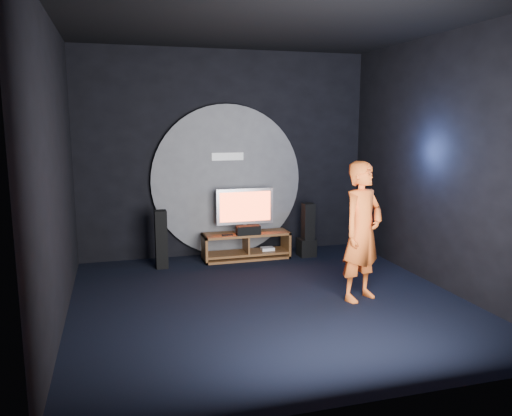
{
  "coord_description": "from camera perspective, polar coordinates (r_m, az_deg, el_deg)",
  "views": [
    {
      "loc": [
        -1.85,
        -5.92,
        2.32
      ],
      "look_at": [
        0.12,
        1.05,
        1.05
      ],
      "focal_mm": 35.0,
      "sensor_mm": 36.0,
      "label": 1
    }
  ],
  "objects": [
    {
      "name": "tv",
      "position": [
        8.43,
        -1.27,
        -0.04
      ],
      "size": [
        0.98,
        0.22,
        0.75
      ],
      "color": "silver",
      "rests_on": "media_console"
    },
    {
      "name": "player",
      "position": [
        6.59,
        12.05,
        -2.65
      ],
      "size": [
        0.78,
        0.67,
        1.82
      ],
      "primitive_type": "imported",
      "rotation": [
        0.0,
        0.0,
        0.42
      ],
      "color": "orange",
      "rests_on": "ground"
    },
    {
      "name": "left_wall",
      "position": [
        5.98,
        -22.02,
        3.75
      ],
      "size": [
        0.04,
        5.0,
        3.5
      ],
      "primitive_type": "cube",
      "color": "black",
      "rests_on": "ground"
    },
    {
      "name": "right_wall",
      "position": [
        7.37,
        20.51,
        4.88
      ],
      "size": [
        0.04,
        5.0,
        3.5
      ],
      "primitive_type": "cube",
      "color": "black",
      "rests_on": "ground"
    },
    {
      "name": "tower_speaker_right",
      "position": [
        8.63,
        5.95,
        -2.52
      ],
      "size": [
        0.19,
        0.21,
        0.93
      ],
      "primitive_type": "cube",
      "color": "black",
      "rests_on": "ground"
    },
    {
      "name": "tower_speaker_left",
      "position": [
        8.06,
        -10.78,
        -3.53
      ],
      "size": [
        0.19,
        0.21,
        0.93
      ],
      "primitive_type": "cube",
      "color": "black",
      "rests_on": "ground"
    },
    {
      "name": "floor",
      "position": [
        6.62,
        1.48,
        -10.57
      ],
      "size": [
        5.0,
        5.0,
        0.0
      ],
      "primitive_type": "plane",
      "color": "black",
      "rests_on": "ground"
    },
    {
      "name": "subwoofer",
      "position": [
        8.73,
        5.8,
        -4.49
      ],
      "size": [
        0.28,
        0.28,
        0.31
      ],
      "primitive_type": "cube",
      "color": "black",
      "rests_on": "ground"
    },
    {
      "name": "media_console",
      "position": [
        8.51,
        -1.1,
        -4.52
      ],
      "size": [
        1.47,
        0.45,
        0.45
      ],
      "color": "brown",
      "rests_on": "ground"
    },
    {
      "name": "remote",
      "position": [
        8.25,
        -3.29,
        -3.09
      ],
      "size": [
        0.18,
        0.05,
        0.02
      ],
      "primitive_type": "cube",
      "color": "black",
      "rests_on": "media_console"
    },
    {
      "name": "ceiling",
      "position": [
        6.31,
        1.63,
        20.76
      ],
      "size": [
        5.0,
        5.0,
        0.01
      ],
      "primitive_type": "cube",
      "color": "black",
      "rests_on": "back_wall"
    },
    {
      "name": "front_wall",
      "position": [
        3.93,
        12.5,
        1.37
      ],
      "size": [
        5.0,
        0.04,
        3.5
      ],
      "primitive_type": "cube",
      "color": "black",
      "rests_on": "ground"
    },
    {
      "name": "wall_disc_panel",
      "position": [
        8.63,
        -3.32,
        3.15
      ],
      "size": [
        2.6,
        0.11,
        2.6
      ],
      "color": "#515156",
      "rests_on": "ground"
    },
    {
      "name": "back_wall",
      "position": [
        8.64,
        -3.44,
        6.14
      ],
      "size": [
        5.0,
        0.04,
        3.5
      ],
      "primitive_type": "cube",
      "color": "black",
      "rests_on": "ground"
    },
    {
      "name": "center_speaker",
      "position": [
        8.29,
        -0.89,
        -2.56
      ],
      "size": [
        0.4,
        0.15,
        0.15
      ],
      "primitive_type": "cube",
      "color": "black",
      "rests_on": "media_console"
    }
  ]
}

